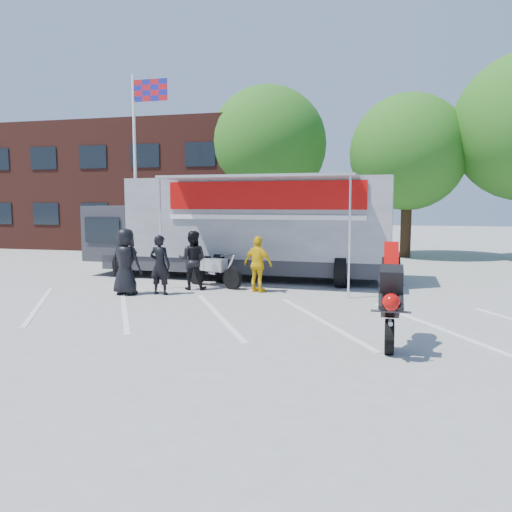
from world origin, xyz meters
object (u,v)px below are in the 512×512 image
at_px(flagpole, 140,145).
at_px(spectator_leather_a, 126,262).
at_px(transporter_truck, 245,278).
at_px(stunt_bike_rider, 388,343).
at_px(spectator_leather_c, 192,260).
at_px(spectator_leather_b, 160,265).
at_px(tree_left, 268,146).
at_px(spectator_hivis, 258,264).
at_px(tree_mid, 408,153).
at_px(parked_motorcycle, 214,287).

relative_size(flagpole, spectator_leather_a, 4.25).
xyz_separation_m(transporter_truck, stunt_bike_rider, (4.70, -7.13, 0.00)).
bearing_deg(flagpole, spectator_leather_c, -51.98).
bearing_deg(spectator_leather_b, tree_left, -87.51).
bearing_deg(spectator_hivis, transporter_truck, -44.54).
bearing_deg(flagpole, spectator_leather_b, -59.76).
bearing_deg(flagpole, transporter_truck, -30.98).
bearing_deg(tree_mid, spectator_leather_b, -121.09).
bearing_deg(stunt_bike_rider, spectator_leather_a, 155.24).
xyz_separation_m(spectator_leather_a, spectator_leather_c, (1.51, 1.27, -0.06)).
relative_size(tree_left, stunt_bike_rider, 4.19).
relative_size(parked_motorcycle, spectator_leather_b, 1.29).
relative_size(flagpole, tree_mid, 1.04).
distance_m(stunt_bike_rider, spectator_leather_a, 7.92).
bearing_deg(flagpole, stunt_bike_rider, -45.57).
xyz_separation_m(flagpole, spectator_hivis, (6.64, -5.89, -4.23)).
bearing_deg(transporter_truck, spectator_hivis, -64.94).
height_order(spectator_leather_b, spectator_hivis, spectator_leather_b).
bearing_deg(parked_motorcycle, spectator_leather_c, 166.31).
xyz_separation_m(tree_left, stunt_bike_rider, (6.01, -16.46, -5.57)).
bearing_deg(stunt_bike_rider, spectator_leather_b, 150.36).
bearing_deg(flagpole, spectator_hivis, -41.57).
bearing_deg(transporter_truck, spectator_leather_a, -120.47).
xyz_separation_m(flagpole, parked_motorcycle, (5.09, -5.30, -5.05)).
height_order(spectator_leather_b, spectator_leather_c, spectator_leather_c).
relative_size(flagpole, transporter_truck, 0.75).
height_order(flagpole, parked_motorcycle, flagpole).
relative_size(flagpole, spectator_hivis, 4.88).
height_order(flagpole, tree_mid, flagpole).
xyz_separation_m(spectator_leather_a, spectator_hivis, (3.53, 1.29, -0.12)).
bearing_deg(tree_mid, spectator_leather_c, -121.27).
relative_size(tree_mid, spectator_leather_a, 4.08).
bearing_deg(tree_left, spectator_leather_a, -94.94).
distance_m(tree_left, spectator_hivis, 13.02).
height_order(tree_mid, spectator_leather_b, tree_mid).
bearing_deg(spectator_leather_a, tree_left, -88.43).
height_order(stunt_bike_rider, spectator_leather_a, spectator_leather_a).
bearing_deg(tree_mid, tree_left, 171.87).
bearing_deg(spectator_leather_a, transporter_truck, -115.88).
bearing_deg(stunt_bike_rider, tree_mid, 86.22).
xyz_separation_m(spectator_leather_c, spectator_hivis, (2.02, 0.02, -0.06)).
height_order(flagpole, transporter_truck, flagpole).
bearing_deg(spectator_leather_b, transporter_truck, -109.19).
bearing_deg(spectator_leather_b, flagpole, -56.39).
distance_m(parked_motorcycle, stunt_bike_rider, 7.30).
xyz_separation_m(tree_mid, stunt_bike_rider, (-0.99, -15.46, -4.94)).
height_order(tree_left, parked_motorcycle, tree_left).
relative_size(parked_motorcycle, spectator_leather_c, 1.24).
bearing_deg(spectator_hivis, stunt_bike_rider, 150.65).
height_order(parked_motorcycle, spectator_hivis, spectator_hivis).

